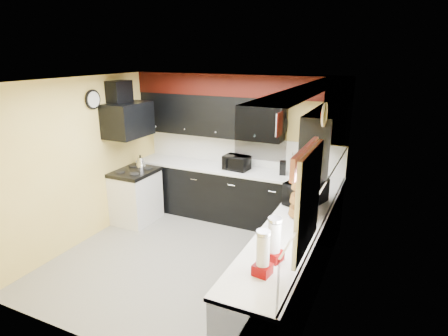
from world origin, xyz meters
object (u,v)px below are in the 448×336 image
Objects in this scene: knife_block at (283,168)px; kettle at (141,162)px; microwave at (306,192)px; utensil_crock at (294,172)px; toaster_oven at (236,163)px.

knife_block reaches higher than kettle.
microwave is at bearing -73.23° from knife_block.
microwave is 3.06m from kettle.
utensil_crock is 0.22m from knife_block.
toaster_oven is 0.74× the size of microwave.
knife_block is at bearing 12.24° from kettle.
toaster_oven is 0.79m from knife_block.
kettle is at bearing 98.38° from microwave.
microwave is at bearing -9.35° from kettle.
knife_block reaches higher than utensil_crock.
utensil_crock is (0.99, -0.01, -0.03)m from toaster_oven.
toaster_oven is 1.69m from kettle.
toaster_oven is at bearing 169.62° from knife_block.
knife_block is at bearing 9.91° from toaster_oven.
knife_block is at bearing 162.60° from utensil_crock.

